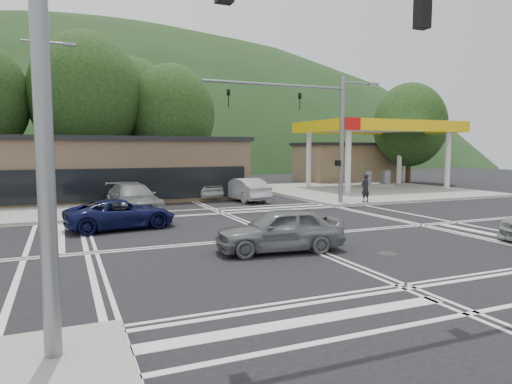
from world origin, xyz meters
name	(u,v)px	position (x,y,z in m)	size (l,w,h in m)	color
ground	(281,237)	(0.00, 0.00, 0.00)	(120.00, 120.00, 0.00)	black
sidewalk_ne	(364,190)	(15.00, 15.00, 0.07)	(16.00, 16.00, 0.15)	gray
gas_station_canopy	(378,130)	(16.99, 15.99, 5.04)	(12.32, 8.34, 5.75)	silver
convenience_store	(346,163)	(20.00, 25.00, 1.90)	(10.00, 6.00, 3.80)	#846B4F
commercial_row	(62,171)	(-8.00, 17.00, 2.00)	(24.00, 8.00, 4.00)	brown
hill_north	(102,164)	(0.00, 90.00, 0.00)	(252.00, 126.00, 140.00)	#203618
tree_n_b	(86,96)	(-6.00, 24.00, 7.79)	(9.00, 9.00, 12.98)	#382619
tree_n_c	(171,114)	(1.00, 24.00, 6.49)	(7.60, 7.60, 10.87)	#382619
tree_n_e	(130,109)	(-2.00, 28.00, 7.14)	(8.40, 8.40, 11.98)	#382619
tree_ne	(410,125)	(24.00, 20.00, 5.84)	(7.20, 7.20, 9.99)	#382619
streetlight_nw	(50,118)	(-8.44, 9.00, 5.05)	(2.50, 0.25, 9.00)	slate
signal_mast_ne	(325,123)	(6.95, 8.20, 5.07)	(11.65, 0.30, 8.00)	slate
signal_mast_sw	(158,54)	(-6.39, -8.20, 5.12)	(9.14, 0.28, 8.00)	slate
car_blue_west	(121,214)	(-5.67, 4.46, 0.65)	(2.17, 4.70, 1.31)	#0D113C
car_grey_center	(279,230)	(-1.18, -2.24, 0.75)	(1.77, 4.40, 1.50)	slate
car_queue_a	(244,189)	(3.20, 12.28, 0.77)	(1.63, 4.68, 1.54)	#B3B5BA
car_queue_b	(202,188)	(1.00, 14.73, 0.73)	(1.74, 4.31, 1.47)	silver
car_northbound	(133,198)	(-4.46, 9.35, 0.80)	(2.23, 5.48, 1.59)	slate
pedestrian	(365,188)	(9.56, 7.50, 1.04)	(0.65, 0.43, 1.78)	black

